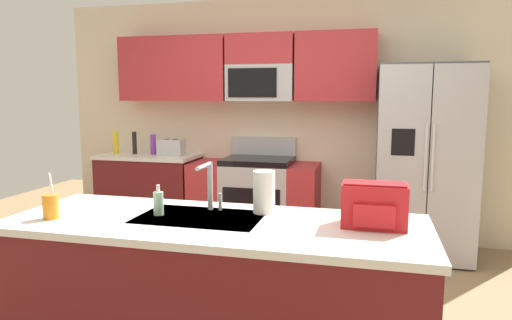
# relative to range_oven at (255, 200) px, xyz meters

# --- Properties ---
(ground_plane) EXTENTS (9.00, 9.00, 0.00)m
(ground_plane) POSITION_rel_range_oven_xyz_m (0.28, -1.80, -0.44)
(ground_plane) COLOR #997A56
(ground_plane) RESTS_ON ground
(kitchen_wall_unit) EXTENTS (5.20, 0.43, 2.60)m
(kitchen_wall_unit) POSITION_rel_range_oven_xyz_m (0.14, 0.28, 1.03)
(kitchen_wall_unit) COLOR beige
(kitchen_wall_unit) RESTS_ON ground
(back_counter) EXTENTS (1.10, 0.63, 0.90)m
(back_counter) POSITION_rel_range_oven_xyz_m (-1.24, -0.00, 0.01)
(back_counter) COLOR maroon
(back_counter) RESTS_ON ground
(range_oven) EXTENTS (1.36, 0.61, 1.10)m
(range_oven) POSITION_rel_range_oven_xyz_m (0.00, 0.00, 0.00)
(range_oven) COLOR #B7BABF
(range_oven) RESTS_ON ground
(refrigerator) EXTENTS (0.90, 0.76, 1.85)m
(refrigerator) POSITION_rel_range_oven_xyz_m (1.70, -0.07, 0.48)
(refrigerator) COLOR #4C4F54
(refrigerator) RESTS_ON ground
(island_counter) EXTENTS (2.24, 0.82, 0.90)m
(island_counter) POSITION_rel_range_oven_xyz_m (0.41, -2.47, 0.01)
(island_counter) COLOR maroon
(island_counter) RESTS_ON ground
(toaster) EXTENTS (0.28, 0.16, 0.18)m
(toaster) POSITION_rel_range_oven_xyz_m (-0.94, -0.05, 0.55)
(toaster) COLOR #B7BABF
(toaster) RESTS_ON back_counter
(pepper_mill) EXTENTS (0.05, 0.05, 0.25)m
(pepper_mill) POSITION_rel_range_oven_xyz_m (-1.41, -0.00, 0.58)
(pepper_mill) COLOR black
(pepper_mill) RESTS_ON back_counter
(bottle_yellow) EXTENTS (0.06, 0.06, 0.25)m
(bottle_yellow) POSITION_rel_range_oven_xyz_m (-1.63, -0.03, 0.58)
(bottle_yellow) COLOR yellow
(bottle_yellow) RESTS_ON back_counter
(bottle_purple) EXTENTS (0.06, 0.06, 0.23)m
(bottle_purple) POSITION_rel_range_oven_xyz_m (-1.19, 0.01, 0.57)
(bottle_purple) COLOR purple
(bottle_purple) RESTS_ON back_counter
(sink_faucet) EXTENTS (0.08, 0.21, 0.28)m
(sink_faucet) POSITION_rel_range_oven_xyz_m (0.32, -2.28, 0.62)
(sink_faucet) COLOR #B7BABF
(sink_faucet) RESTS_ON island_counter
(drink_cup_orange) EXTENTS (0.08, 0.08, 0.25)m
(drink_cup_orange) POSITION_rel_range_oven_xyz_m (-0.45, -2.65, 0.52)
(drink_cup_orange) COLOR orange
(drink_cup_orange) RESTS_ON island_counter
(soap_dispenser) EXTENTS (0.06, 0.06, 0.17)m
(soap_dispenser) POSITION_rel_range_oven_xyz_m (0.07, -2.44, 0.53)
(soap_dispenser) COLOR #A5D8B2
(soap_dispenser) RESTS_ON island_counter
(paper_towel_roll) EXTENTS (0.12, 0.12, 0.24)m
(paper_towel_roll) POSITION_rel_range_oven_xyz_m (0.63, -2.25, 0.58)
(paper_towel_roll) COLOR white
(paper_towel_roll) RESTS_ON island_counter
(backpack) EXTENTS (0.32, 0.22, 0.23)m
(backpack) POSITION_rel_range_oven_xyz_m (1.23, -2.38, 0.57)
(backpack) COLOR red
(backpack) RESTS_ON island_counter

